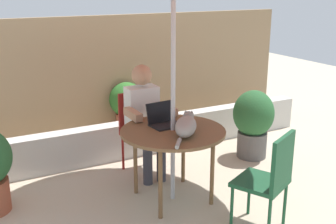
{
  "coord_description": "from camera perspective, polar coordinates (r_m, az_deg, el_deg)",
  "views": [
    {
      "loc": [
        -1.84,
        -3.38,
        2.07
      ],
      "look_at": [
        0.0,
        0.1,
        0.87
      ],
      "focal_mm": 45.94,
      "sensor_mm": 36.0,
      "label": 1
    }
  ],
  "objects": [
    {
      "name": "fence_back",
      "position": [
        5.87,
        -9.0,
        4.49
      ],
      "size": [
        5.76,
        0.08,
        1.65
      ],
      "primitive_type": "cube",
      "color": "#937756",
      "rests_on": "ground"
    },
    {
      "name": "chair_occupied",
      "position": [
        4.81,
        -3.85,
        -1.84
      ],
      "size": [
        0.4,
        0.4,
        0.89
      ],
      "color": "maroon",
      "rests_on": "ground"
    },
    {
      "name": "planter_wall_low",
      "position": [
        5.28,
        -5.69,
        -3.67
      ],
      "size": [
        5.18,
        0.2,
        0.44
      ],
      "primitive_type": "cube",
      "color": "beige",
      "rests_on": "ground"
    },
    {
      "name": "cat",
      "position": [
        3.93,
        2.42,
        -1.83
      ],
      "size": [
        0.46,
        0.53,
        0.17
      ],
      "color": "gray",
      "rests_on": "patio_table"
    },
    {
      "name": "potted_plant_corner",
      "position": [
        5.95,
        -5.51,
        0.94
      ],
      "size": [
        0.47,
        0.47,
        0.76
      ],
      "color": "#9E5138",
      "rests_on": "ground"
    },
    {
      "name": "patio_table",
      "position": [
        4.09,
        0.66,
        -3.19
      ],
      "size": [
        1.0,
        1.0,
        0.72
      ],
      "color": "brown",
      "rests_on": "ground"
    },
    {
      "name": "ground_plane",
      "position": [
        4.36,
        0.63,
        -11.36
      ],
      "size": [
        14.0,
        14.0,
        0.0
      ],
      "primitive_type": "plane",
      "color": "#BCAD93"
    },
    {
      "name": "person_seated",
      "position": [
        4.62,
        -3.09,
        -0.4
      ],
      "size": [
        0.48,
        0.48,
        1.23
      ],
      "color": "white",
      "rests_on": "ground"
    },
    {
      "name": "chair_empty",
      "position": [
        3.71,
        13.42,
        -8.16
      ],
      "size": [
        0.54,
        0.54,
        0.89
      ],
      "color": "#194C2D",
      "rests_on": "ground"
    },
    {
      "name": "potted_plant_by_chair",
      "position": [
        5.27,
        11.23,
        -1.12
      ],
      "size": [
        0.49,
        0.49,
        0.84
      ],
      "color": "#595654",
      "rests_on": "ground"
    },
    {
      "name": "laptop",
      "position": [
        4.2,
        -0.63,
        -0.87
      ],
      "size": [
        0.32,
        0.28,
        0.21
      ],
      "color": "black",
      "rests_on": "patio_table"
    }
  ]
}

